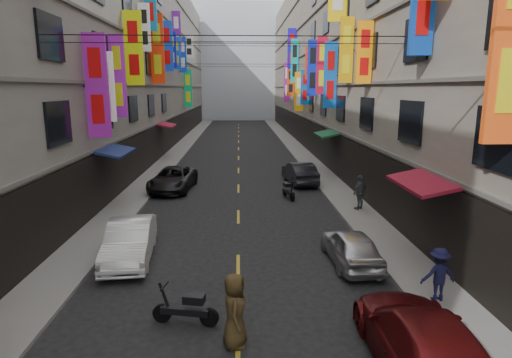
{
  "coord_description": "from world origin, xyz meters",
  "views": [
    {
      "loc": [
        0.07,
        4.0,
        6.12
      ],
      "look_at": [
        0.43,
        13.01,
        4.21
      ],
      "focal_mm": 30.0,
      "sensor_mm": 36.0,
      "label": 1
    }
  ],
  "objects": [
    {
      "name": "building_row_right",
      "position": [
        11.99,
        42.0,
        9.49
      ],
      "size": [
        10.14,
        90.0,
        19.0
      ],
      "color": "#A29888",
      "rests_on": "ground"
    },
    {
      "name": "car_left_far",
      "position": [
        -4.0,
        29.76,
        0.69
      ],
      "size": [
        2.72,
        5.17,
        1.39
      ],
      "primitive_type": "imported",
      "rotation": [
        0.0,
        0.0,
        -0.08
      ],
      "color": "black",
      "rests_on": "ground"
    },
    {
      "name": "street_awnings",
      "position": [
        -1.26,
        26.0,
        3.0
      ],
      "size": [
        13.99,
        35.2,
        0.41
      ],
      "color": "#124623",
      "rests_on": "ground"
    },
    {
      "name": "scooter_far_right",
      "position": [
        2.83,
        27.45,
        0.44
      ],
      "size": [
        0.66,
        1.78,
        1.14
      ],
      "rotation": [
        0.0,
        0.0,
        3.37
      ],
      "color": "black",
      "rests_on": "ground"
    },
    {
      "name": "lane_markings",
      "position": [
        0.0,
        39.0,
        0.0
      ],
      "size": [
        0.12,
        80.2,
        0.01
      ],
      "color": "gold",
      "rests_on": "ground"
    },
    {
      "name": "pedestrian_rnear",
      "position": [
        5.76,
        15.2,
        0.91
      ],
      "size": [
        1.06,
        0.61,
        1.57
      ],
      "primitive_type": "imported",
      "rotation": [
        0.0,
        0.0,
        3.22
      ],
      "color": "#151439",
      "rests_on": "sidewalk_right"
    },
    {
      "name": "pedestrian_crossing",
      "position": [
        -0.07,
        13.36,
        0.92
      ],
      "size": [
        0.62,
        0.9,
        1.85
      ],
      "primitive_type": "imported",
      "rotation": [
        0.0,
        0.0,
        1.57
      ],
      "color": "#43331A",
      "rests_on": "ground"
    },
    {
      "name": "car_left_mid",
      "position": [
        -3.91,
        18.83,
        0.72
      ],
      "size": [
        1.96,
        4.51,
        1.44
      ],
      "primitive_type": "imported",
      "rotation": [
        0.0,
        0.0,
        0.1
      ],
      "color": "white",
      "rests_on": "ground"
    },
    {
      "name": "building_row_left",
      "position": [
        -11.99,
        42.0,
        9.49
      ],
      "size": [
        10.14,
        90.0,
        19.0
      ],
      "color": "gray",
      "rests_on": "ground"
    },
    {
      "name": "car_right_mid",
      "position": [
        4.0,
        18.15,
        0.64
      ],
      "size": [
        1.67,
        3.8,
        1.27
      ],
      "primitive_type": "imported",
      "rotation": [
        0.0,
        0.0,
        3.19
      ],
      "color": "silver",
      "rests_on": "ground"
    },
    {
      "name": "scooter_crossing",
      "position": [
        -1.35,
        14.35,
        0.44
      ],
      "size": [
        1.79,
        0.64,
        1.14
      ],
      "rotation": [
        0.0,
        0.0,
        1.37
      ],
      "color": "black",
      "rests_on": "ground"
    },
    {
      "name": "car_right_far",
      "position": [
        4.0,
        31.27,
        0.71
      ],
      "size": [
        2.01,
        4.47,
        1.42
      ],
      "primitive_type": "imported",
      "rotation": [
        0.0,
        0.0,
        3.26
      ],
      "color": "#222328",
      "rests_on": "ground"
    },
    {
      "name": "sidewalk_right",
      "position": [
        6.0,
        42.0,
        0.06
      ],
      "size": [
        2.0,
        90.0,
        0.12
      ],
      "primitive_type": "cube",
      "color": "slate",
      "rests_on": "ground"
    },
    {
      "name": "car_right_near",
      "position": [
        4.0,
        12.13,
        0.75
      ],
      "size": [
        2.3,
        5.27,
        1.51
      ],
      "primitive_type": "imported",
      "rotation": [
        0.0,
        0.0,
        3.11
      ],
      "color": "#5C0F11",
      "rests_on": "ground"
    },
    {
      "name": "sidewalk_left",
      "position": [
        -6.0,
        42.0,
        0.06
      ],
      "size": [
        2.0,
        90.0,
        0.12
      ],
      "primitive_type": "cube",
      "color": "slate",
      "rests_on": "ground"
    },
    {
      "name": "shop_signage",
      "position": [
        -0.12,
        34.85,
        9.1
      ],
      "size": [
        14.0,
        55.0,
        11.32
      ],
      "color": "#0F2DB9",
      "rests_on": "ground"
    },
    {
      "name": "haze_block",
      "position": [
        0.0,
        92.0,
        11.0
      ],
      "size": [
        18.0,
        8.0,
        22.0
      ],
      "primitive_type": "cube",
      "color": "#B2B8C6",
      "rests_on": "ground"
    },
    {
      "name": "pedestrian_rfar",
      "position": [
        6.14,
        24.69,
        1.01
      ],
      "size": [
        1.18,
        1.12,
        1.77
      ],
      "primitive_type": "imported",
      "rotation": [
        0.0,
        0.0,
        3.84
      ],
      "color": "#515153",
      "rests_on": "sidewalk_right"
    },
    {
      "name": "overhead_cables",
      "position": [
        0.0,
        30.0,
        8.8
      ],
      "size": [
        14.0,
        38.04,
        1.24
      ],
      "color": "black",
      "rests_on": "ground"
    }
  ]
}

